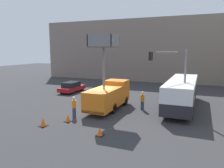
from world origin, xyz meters
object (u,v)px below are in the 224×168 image
Objects in this scene: city_bus at (182,91)px; parked_car_curbside at (72,87)px; traffic_light_pole at (171,69)px; road_worker_directing at (142,101)px; traffic_cone_near_truck at (43,122)px; utility_truck at (109,94)px; road_worker_near_truck at (74,107)px; traffic_cone_mid_road at (68,118)px; traffic_cone_far_side at (100,132)px.

city_bus is 2.53× the size of parked_car_curbside.
traffic_light_pole is (-0.94, -1.52, 2.38)m from city_bus.
road_worker_directing is at bearing 132.56° from city_bus.
traffic_cone_near_truck is (-9.42, -10.01, -1.43)m from city_bus.
road_worker_directing is (-2.57, -0.84, -3.19)m from traffic_light_pole.
road_worker_directing is at bearing -161.86° from traffic_light_pole.
city_bus is at bearing -143.37° from road_worker_directing.
traffic_light_pole is 1.35× the size of parked_car_curbside.
utility_truck is at bearing 67.29° from traffic_cone_near_truck.
traffic_cone_mid_road is (0.20, -1.28, -0.65)m from road_worker_near_truck.
utility_truck reaches higher than road_worker_near_truck.
traffic_cone_mid_road is at bearing 143.88° from city_bus.
utility_truck reaches higher than traffic_cone_mid_road.
traffic_cone_mid_road is at bearing -137.01° from traffic_light_pole.
city_bus is 18.20× the size of traffic_cone_far_side.
traffic_cone_mid_road is (-8.26, -8.34, -1.45)m from city_bus.
utility_truck is 0.65× the size of city_bus.
traffic_cone_near_truck is 13.95m from parked_car_curbside.
utility_truck is at bearing -161.23° from traffic_light_pole.
city_bus is 18.19× the size of traffic_cone_mid_road.
city_bus is 1.87× the size of traffic_light_pole.
traffic_cone_far_side is (-1.02, -7.66, -0.64)m from road_worker_directing.
utility_truck reaches higher than parked_car_curbside.
traffic_cone_near_truck is 0.15× the size of parked_car_curbside.
parked_car_curbside is at bearing 121.49° from traffic_cone_mid_road.
utility_truck is 1.63× the size of parked_car_curbside.
traffic_cone_mid_road is (-4.75, -5.98, -0.64)m from road_worker_directing.
traffic_cone_far_side is at bearing -0.04° from traffic_cone_near_truck.
utility_truck is 7.01m from traffic_cone_far_side.
traffic_cone_far_side is at bearing -112.87° from traffic_light_pole.
city_bus reaches higher than traffic_cone_far_side.
traffic_cone_far_side is at bearing 85.09° from road_worker_directing.
road_worker_directing reaches higher than traffic_cone_mid_road.
road_worker_directing is 7.75m from traffic_cone_far_side.
road_worker_near_truck is 2.81× the size of traffic_cone_near_truck.
traffic_light_pole is 9.74× the size of traffic_cone_mid_road.
traffic_cone_mid_road is 1.00× the size of traffic_cone_far_side.
road_worker_near_truck is (-8.45, -7.06, -0.80)m from city_bus.
traffic_light_pole is 9.03× the size of traffic_cone_near_truck.
traffic_cone_near_truck is at bearing 145.33° from city_bus.
utility_truck is 4.05m from road_worker_near_truck.
traffic_cone_near_truck reaches higher than traffic_cone_mid_road.
road_worker_directing reaches higher than traffic_cone_near_truck.
city_bus is 11.83m from traffic_cone_mid_road.
road_worker_near_truck is 1.45m from traffic_cone_mid_road.
traffic_light_pole is 3.25× the size of road_worker_directing.
road_worker_near_truck is 3.03× the size of traffic_cone_far_side.
parked_car_curbside is at bearing 129.52° from traffic_cone_far_side.
traffic_cone_near_truck is 4.90m from traffic_cone_far_side.
road_worker_directing is 3.00× the size of traffic_cone_far_side.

